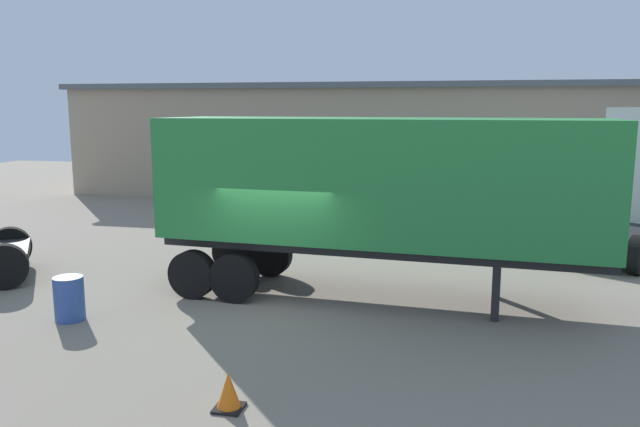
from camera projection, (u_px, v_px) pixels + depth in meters
The scene contains 5 objects.
ground_plane at pixel (278, 303), 13.43m from camera, with size 60.00×60.00×0.00m, color gray.
warehouse_building at pixel (382, 140), 29.85m from camera, with size 29.28×7.58×5.21m.
container_trailer_green at pixel (376, 185), 13.38m from camera, with size 9.58×3.07×3.94m.
oil_drum at pixel (69, 299), 12.32m from camera, with size 0.58×0.58×0.88m.
traffic_cone at pixel (229, 392), 8.69m from camera, with size 0.40×0.40×0.55m.
Camera 1 is at (3.72, -12.39, 4.19)m, focal length 35.00 mm.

